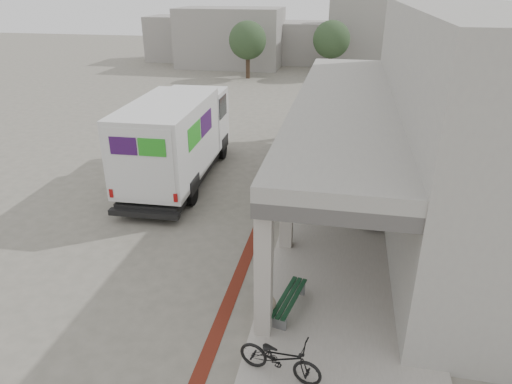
% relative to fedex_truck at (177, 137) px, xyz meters
% --- Properties ---
extents(ground, '(120.00, 120.00, 0.00)m').
position_rel_fedex_truck_xyz_m(ground, '(3.04, -5.09, -1.89)').
color(ground, '#676358').
rests_on(ground, ground).
extents(bike_lane_stripe, '(0.35, 40.00, 0.01)m').
position_rel_fedex_truck_xyz_m(bike_lane_stripe, '(4.04, -3.09, -1.89)').
color(bike_lane_stripe, '#5C1D12').
rests_on(bike_lane_stripe, ground).
extents(sidewalk, '(4.40, 28.00, 0.12)m').
position_rel_fedex_truck_xyz_m(sidewalk, '(7.04, -5.09, -1.83)').
color(sidewalk, gray).
rests_on(sidewalk, ground).
extents(transit_building, '(7.60, 17.00, 7.00)m').
position_rel_fedex_truck_xyz_m(transit_building, '(9.87, -0.59, 1.51)').
color(transit_building, gray).
rests_on(transit_building, ground).
extents(distant_backdrop, '(28.00, 10.00, 6.50)m').
position_rel_fedex_truck_xyz_m(distant_backdrop, '(0.20, 30.79, 0.81)').
color(distant_backdrop, gray).
rests_on(distant_backdrop, ground).
extents(tree_left, '(3.20, 3.20, 4.80)m').
position_rel_fedex_truck_xyz_m(tree_left, '(-1.96, 22.91, 1.29)').
color(tree_left, '#38281C').
rests_on(tree_left, ground).
extents(tree_mid, '(3.20, 3.20, 4.80)m').
position_rel_fedex_truck_xyz_m(tree_mid, '(5.04, 24.91, 1.29)').
color(tree_mid, '#38281C').
rests_on(tree_mid, ground).
extents(tree_right, '(3.20, 3.20, 4.80)m').
position_rel_fedex_truck_xyz_m(tree_right, '(13.04, 23.91, 1.29)').
color(tree_right, '#38281C').
rests_on(tree_right, ground).
extents(fedex_truck, '(2.87, 8.42, 3.56)m').
position_rel_fedex_truck_xyz_m(fedex_truck, '(0.00, 0.00, 0.00)').
color(fedex_truck, black).
rests_on(fedex_truck, ground).
extents(bench, '(0.73, 1.78, 0.41)m').
position_rel_fedex_truck_xyz_m(bench, '(5.64, -7.73, -1.48)').
color(bench, gray).
rests_on(bench, sidewalk).
extents(bollard_near, '(0.45, 0.45, 0.68)m').
position_rel_fedex_truck_xyz_m(bollard_near, '(5.14, -8.15, -1.43)').
color(bollard_near, gray).
rests_on(bollard_near, sidewalk).
extents(bollard_far, '(0.40, 0.40, 0.60)m').
position_rel_fedex_truck_xyz_m(bollard_far, '(7.41, -1.85, -1.48)').
color(bollard_far, gray).
rests_on(bollard_far, sidewalk).
extents(utility_cabinet, '(0.54, 0.68, 1.07)m').
position_rel_fedex_truck_xyz_m(utility_cabinet, '(7.39, -0.72, -1.24)').
color(utility_cabinet, gray).
rests_on(utility_cabinet, sidewalk).
extents(bicycle_black, '(1.91, 1.02, 0.95)m').
position_rel_fedex_truck_xyz_m(bicycle_black, '(5.72, -9.85, -1.30)').
color(bicycle_black, black).
rests_on(bicycle_black, sidewalk).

